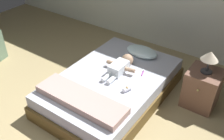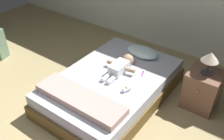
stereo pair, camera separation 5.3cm
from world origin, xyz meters
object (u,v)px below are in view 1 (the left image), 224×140
(lamp, at_px, (210,57))
(baby_bottle, at_px, (127,89))
(toothbrush, at_px, (143,73))
(nightstand, at_px, (202,88))
(baby, at_px, (121,66))
(pillow, at_px, (142,52))
(bed, at_px, (112,87))

(lamp, distance_m, baby_bottle, 1.11)
(toothbrush, xyz_separation_m, baby_bottle, (0.03, -0.46, 0.02))
(nightstand, bearing_deg, baby, -159.23)
(pillow, distance_m, baby_bottle, 0.89)
(pillow, height_order, nightstand, nightstand)
(pillow, distance_m, nightstand, 1.03)
(baby, xyz_separation_m, toothbrush, (0.29, 0.11, -0.06))
(bed, bearing_deg, toothbrush, 43.86)
(bed, height_order, baby_bottle, baby_bottle)
(bed, relative_size, baby_bottle, 16.77)
(baby, bearing_deg, lamp, 20.78)
(nightstand, xyz_separation_m, lamp, (0.00, 0.00, 0.50))
(lamp, bearing_deg, bed, -151.33)
(baby, bearing_deg, pillow, 84.51)
(bed, xyz_separation_m, nightstand, (1.08, 0.59, 0.09))
(toothbrush, relative_size, lamp, 0.44)
(lamp, bearing_deg, nightstand, -90.00)
(nightstand, bearing_deg, baby_bottle, -134.78)
(bed, relative_size, nightstand, 3.72)
(baby, relative_size, nightstand, 1.16)
(lamp, height_order, baby_bottle, lamp)
(baby, xyz_separation_m, baby_bottle, (0.32, -0.34, -0.04))
(toothbrush, bearing_deg, pillow, 121.84)
(toothbrush, distance_m, nightstand, 0.83)
(baby, relative_size, baby_bottle, 5.24)
(nightstand, bearing_deg, bed, -151.33)
(baby, height_order, nightstand, baby)
(pillow, relative_size, nightstand, 0.92)
(nightstand, relative_size, baby_bottle, 4.51)
(nightstand, relative_size, lamp, 1.78)
(baby_bottle, bearing_deg, lamp, 45.22)
(nightstand, bearing_deg, pillow, 174.07)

